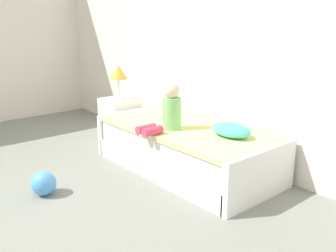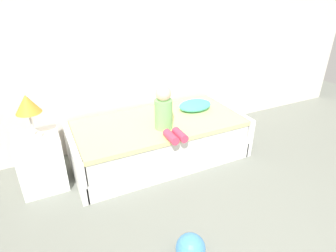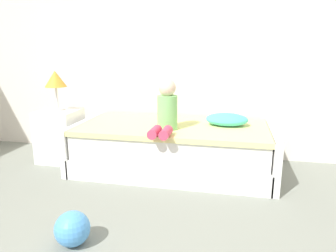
{
  "view_description": "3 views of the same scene",
  "coord_description": "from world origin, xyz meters",
  "px_view_note": "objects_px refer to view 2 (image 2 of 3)",
  "views": [
    {
      "loc": [
        2.81,
        -0.66,
        1.59
      ],
      "look_at": [
        -0.03,
        1.75,
        0.55
      ],
      "focal_mm": 39.34,
      "sensor_mm": 36.0,
      "label": 1
    },
    {
      "loc": [
        -1.25,
        -0.78,
        1.99
      ],
      "look_at": [
        -0.03,
        1.75,
        0.55
      ],
      "focal_mm": 30.26,
      "sensor_mm": 36.0,
      "label": 2
    },
    {
      "loc": [
        0.59,
        -1.16,
        1.29
      ],
      "look_at": [
        -0.03,
        1.75,
        0.55
      ],
      "focal_mm": 33.44,
      "sensor_mm": 36.0,
      "label": 3
    }
  ],
  "objects_px": {
    "table_lamp": "(28,106)",
    "child_figure": "(165,113)",
    "toy_ball": "(191,248)",
    "nightstand": "(41,162)",
    "pillow": "(195,105)",
    "bed": "(159,140)"
  },
  "relations": [
    {
      "from": "toy_ball",
      "to": "child_figure",
      "type": "bearing_deg",
      "value": 73.35
    },
    {
      "from": "table_lamp",
      "to": "child_figure",
      "type": "distance_m",
      "value": 1.37
    },
    {
      "from": "nightstand",
      "to": "pillow",
      "type": "distance_m",
      "value": 1.93
    },
    {
      "from": "nightstand",
      "to": "child_figure",
      "type": "height_order",
      "value": "child_figure"
    },
    {
      "from": "bed",
      "to": "table_lamp",
      "type": "xyz_separation_m",
      "value": [
        -1.35,
        0.02,
        0.69
      ]
    },
    {
      "from": "table_lamp",
      "to": "pillow",
      "type": "relative_size",
      "value": 1.02
    },
    {
      "from": "child_figure",
      "to": "nightstand",
      "type": "bearing_deg",
      "value": 169.24
    },
    {
      "from": "toy_ball",
      "to": "nightstand",
      "type": "bearing_deg",
      "value": 122.54
    },
    {
      "from": "nightstand",
      "to": "pillow",
      "type": "height_order",
      "value": "pillow"
    },
    {
      "from": "child_figure",
      "to": "table_lamp",
      "type": "bearing_deg",
      "value": 169.24
    },
    {
      "from": "bed",
      "to": "nightstand",
      "type": "relative_size",
      "value": 3.52
    },
    {
      "from": "nightstand",
      "to": "table_lamp",
      "type": "relative_size",
      "value": 1.33
    },
    {
      "from": "bed",
      "to": "toy_ball",
      "type": "bearing_deg",
      "value": -104.98
    },
    {
      "from": "table_lamp",
      "to": "pillow",
      "type": "distance_m",
      "value": 1.95
    },
    {
      "from": "pillow",
      "to": "toy_ball",
      "type": "bearing_deg",
      "value": -121.17
    },
    {
      "from": "bed",
      "to": "table_lamp",
      "type": "bearing_deg",
      "value": 178.98
    },
    {
      "from": "nightstand",
      "to": "table_lamp",
      "type": "height_order",
      "value": "table_lamp"
    },
    {
      "from": "pillow",
      "to": "toy_ball",
      "type": "height_order",
      "value": "pillow"
    },
    {
      "from": "nightstand",
      "to": "toy_ball",
      "type": "bearing_deg",
      "value": -57.46
    },
    {
      "from": "toy_ball",
      "to": "pillow",
      "type": "bearing_deg",
      "value": 58.83
    },
    {
      "from": "child_figure",
      "to": "toy_ball",
      "type": "distance_m",
      "value": 1.43
    },
    {
      "from": "bed",
      "to": "table_lamp",
      "type": "height_order",
      "value": "table_lamp"
    }
  ]
}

